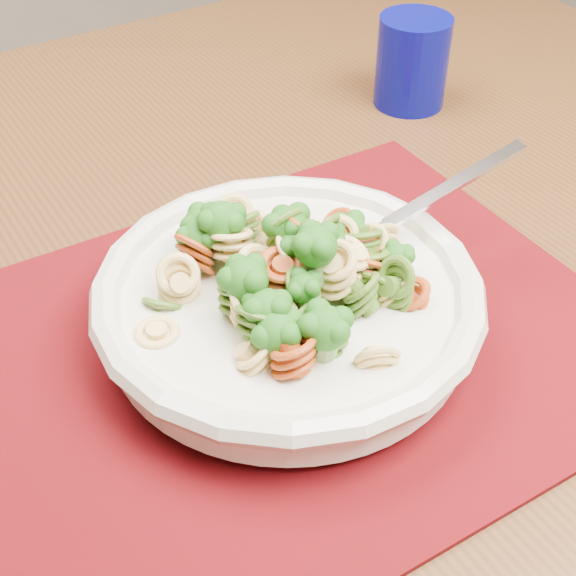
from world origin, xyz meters
TOP-DOWN VIEW (x-y plane):
  - dining_table at (-0.26, 0.25)m, footprint 1.44×0.99m
  - placemat at (-0.19, 0.13)m, footprint 0.48×0.39m
  - pasta_bowl at (-0.18, 0.14)m, footprint 0.25×0.25m
  - pasta_broccoli_heap at (-0.18, 0.14)m, footprint 0.22×0.22m
  - fork at (-0.12, 0.14)m, footprint 0.18×0.06m
  - tumbler at (0.11, 0.33)m, footprint 0.07×0.07m

SIDE VIEW (x-z plane):
  - dining_table at x=-0.26m, z-range 0.27..1.02m
  - placemat at x=-0.19m, z-range 0.75..0.75m
  - pasta_bowl at x=-0.18m, z-range 0.76..0.80m
  - tumbler at x=0.11m, z-range 0.75..0.83m
  - fork at x=-0.12m, z-range 0.76..0.83m
  - pasta_broccoli_heap at x=-0.18m, z-range 0.76..0.83m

